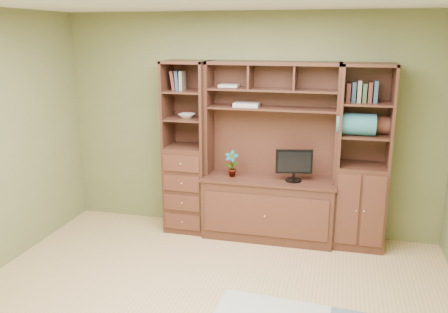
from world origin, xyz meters
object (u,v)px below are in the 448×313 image
(center_hutch, at_px, (270,154))
(right_tower, at_px, (363,158))
(left_tower, at_px, (187,148))
(monitor, at_px, (294,160))

(center_hutch, relative_size, right_tower, 1.00)
(center_hutch, distance_m, left_tower, 1.00)
(center_hutch, bearing_deg, left_tower, 177.71)
(center_hutch, height_order, right_tower, same)
(center_hutch, bearing_deg, right_tower, 2.23)
(center_hutch, xyz_separation_m, monitor, (0.28, -0.03, -0.04))
(right_tower, height_order, monitor, right_tower)
(left_tower, xyz_separation_m, monitor, (1.28, -0.07, -0.04))
(center_hutch, relative_size, left_tower, 1.00)
(right_tower, bearing_deg, monitor, -174.22)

